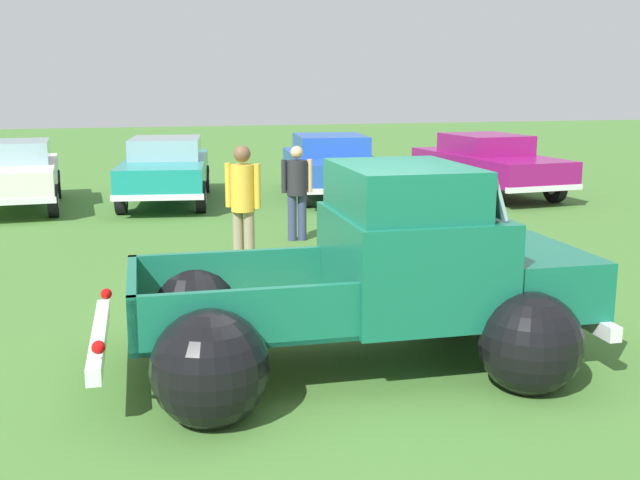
{
  "coord_description": "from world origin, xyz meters",
  "views": [
    {
      "loc": [
        -2.03,
        -6.69,
        2.68
      ],
      "look_at": [
        0.0,
        0.9,
        1.05
      ],
      "focal_mm": 43.27,
      "sensor_mm": 36.0,
      "label": 1
    }
  ],
  "objects_px": {
    "show_car_2": "(331,163)",
    "show_car_3": "(488,162)",
    "show_car_1": "(166,167)",
    "spectator_1": "(297,187)",
    "show_car_0": "(13,172)",
    "spectator_0": "(243,200)",
    "vintage_pickup_truck": "(384,287)"
  },
  "relations": [
    {
      "from": "vintage_pickup_truck",
      "to": "show_car_2",
      "type": "distance_m",
      "value": 10.96
    },
    {
      "from": "vintage_pickup_truck",
      "to": "spectator_1",
      "type": "distance_m",
      "value": 5.93
    },
    {
      "from": "show_car_0",
      "to": "spectator_0",
      "type": "relative_size",
      "value": 2.35
    },
    {
      "from": "show_car_1",
      "to": "show_car_2",
      "type": "xyz_separation_m",
      "value": [
        3.8,
        -0.12,
        0.0
      ]
    },
    {
      "from": "show_car_0",
      "to": "spectator_0",
      "type": "xyz_separation_m",
      "value": [
        3.82,
        -6.74,
        0.26
      ]
    },
    {
      "from": "spectator_0",
      "to": "show_car_2",
      "type": "bearing_deg",
      "value": -173.43
    },
    {
      "from": "show_car_3",
      "to": "vintage_pickup_truck",
      "type": "bearing_deg",
      "value": -36.24
    },
    {
      "from": "show_car_0",
      "to": "show_car_3",
      "type": "height_order",
      "value": "same"
    },
    {
      "from": "show_car_0",
      "to": "spectator_1",
      "type": "distance_m",
      "value": 6.97
    },
    {
      "from": "show_car_1",
      "to": "show_car_3",
      "type": "distance_m",
      "value": 7.5
    },
    {
      "from": "show_car_1",
      "to": "show_car_3",
      "type": "bearing_deg",
      "value": 91.69
    },
    {
      "from": "vintage_pickup_truck",
      "to": "show_car_3",
      "type": "distance_m",
      "value": 11.68
    },
    {
      "from": "show_car_0",
      "to": "spectator_0",
      "type": "bearing_deg",
      "value": 27.13
    },
    {
      "from": "spectator_1",
      "to": "spectator_0",
      "type": "bearing_deg",
      "value": -27.75
    },
    {
      "from": "show_car_2",
      "to": "show_car_3",
      "type": "xyz_separation_m",
      "value": [
        3.65,
        -0.74,
        -0.0
      ]
    },
    {
      "from": "show_car_2",
      "to": "spectator_0",
      "type": "distance_m",
      "value": 7.43
    },
    {
      "from": "show_car_2",
      "to": "show_car_1",
      "type": "bearing_deg",
      "value": -85.5
    },
    {
      "from": "vintage_pickup_truck",
      "to": "show_car_0",
      "type": "bearing_deg",
      "value": 114.72
    },
    {
      "from": "spectator_1",
      "to": "show_car_1",
      "type": "bearing_deg",
      "value": -154.42
    },
    {
      "from": "show_car_3",
      "to": "spectator_0",
      "type": "bearing_deg",
      "value": -53.4
    },
    {
      "from": "show_car_1",
      "to": "spectator_1",
      "type": "distance_m",
      "value": 5.22
    },
    {
      "from": "spectator_1",
      "to": "show_car_0",
      "type": "bearing_deg",
      "value": -128.72
    },
    {
      "from": "vintage_pickup_truck",
      "to": "spectator_0",
      "type": "distance_m",
      "value": 4.04
    },
    {
      "from": "show_car_1",
      "to": "spectator_0",
      "type": "relative_size",
      "value": 2.7
    },
    {
      "from": "vintage_pickup_truck",
      "to": "spectator_1",
      "type": "xyz_separation_m",
      "value": [
        0.55,
        5.91,
        0.16
      ]
    },
    {
      "from": "show_car_0",
      "to": "show_car_1",
      "type": "xyz_separation_m",
      "value": [
        3.2,
        0.08,
        0.0
      ]
    },
    {
      "from": "show_car_1",
      "to": "show_car_2",
      "type": "bearing_deg",
      "value": 96.5
    },
    {
      "from": "show_car_1",
      "to": "spectator_1",
      "type": "xyz_separation_m",
      "value": [
        1.85,
        -4.88,
        0.13
      ]
    },
    {
      "from": "vintage_pickup_truck",
      "to": "spectator_0",
      "type": "xyz_separation_m",
      "value": [
        -0.69,
        3.97,
        0.28
      ]
    },
    {
      "from": "spectator_1",
      "to": "show_car_3",
      "type": "bearing_deg",
      "value": 130.52
    },
    {
      "from": "show_car_2",
      "to": "spectator_1",
      "type": "xyz_separation_m",
      "value": [
        -1.95,
        -4.77,
        0.13
      ]
    },
    {
      "from": "show_car_0",
      "to": "show_car_3",
      "type": "relative_size",
      "value": 0.9
    }
  ]
}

